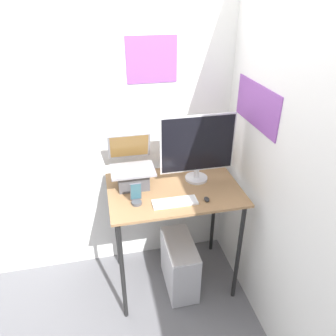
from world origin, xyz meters
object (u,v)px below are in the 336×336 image
object	(u,v)px
laptop	(133,173)
mouse	(207,199)
monitor	(198,148)
keyboard	(175,202)
cell_phone	(136,197)
computer_tower	(180,265)

from	to	relation	value
laptop	mouse	world-z (taller)	laptop
laptop	mouse	size ratio (longest dim) A/B	6.37
laptop	monitor	xyz separation A→B (m)	(0.49, -0.01, 0.16)
laptop	keyboard	bearing A→B (deg)	-49.01
monitor	cell_phone	xyz separation A→B (m)	(-0.50, -0.23, -0.22)
laptop	cell_phone	size ratio (longest dim) A/B	2.23
monitor	computer_tower	bearing A→B (deg)	-134.06
keyboard	mouse	bearing A→B (deg)	-5.60
monitor	cell_phone	size ratio (longest dim) A/B	3.40
cell_phone	computer_tower	size ratio (longest dim) A/B	0.35
mouse	cell_phone	xyz separation A→B (m)	(-0.49, 0.07, 0.04)
laptop	keyboard	world-z (taller)	laptop
laptop	cell_phone	distance (m)	0.25
keyboard	computer_tower	xyz separation A→B (m)	(0.07, 0.11, -0.72)
computer_tower	laptop	bearing A→B (deg)	150.75
monitor	mouse	bearing A→B (deg)	-92.49
laptop	cell_phone	bearing A→B (deg)	-91.67
mouse	cell_phone	distance (m)	0.49
cell_phone	keyboard	bearing A→B (deg)	-11.33
monitor	cell_phone	distance (m)	0.59
mouse	keyboard	bearing A→B (deg)	174.40
computer_tower	keyboard	bearing A→B (deg)	-123.98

